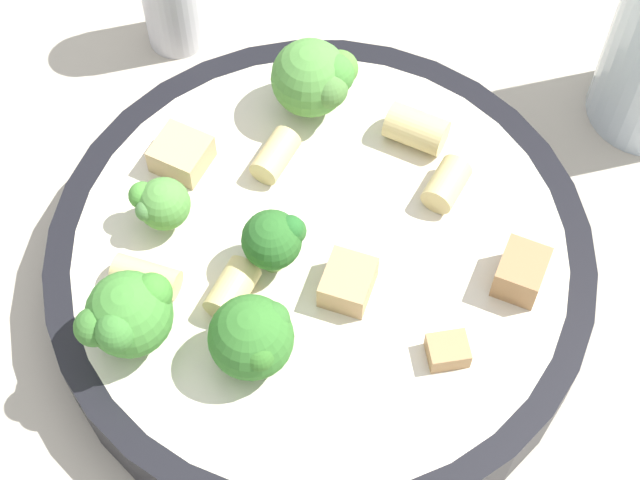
{
  "coord_description": "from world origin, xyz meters",
  "views": [
    {
      "loc": [
        -0.07,
        -0.23,
        0.46
      ],
      "look_at": [
        0.0,
        0.0,
        0.04
      ],
      "focal_mm": 60.0,
      "sensor_mm": 36.0,
      "label": 1
    }
  ],
  "objects": [
    {
      "name": "broccoli_floret_1",
      "position": [
        -0.06,
        0.04,
        0.05
      ],
      "size": [
        0.03,
        0.02,
        0.03
      ],
      "color": "#84AD60",
      "rests_on": "pasta_bowl"
    },
    {
      "name": "rigatoni_4",
      "position": [
        -0.04,
        -0.01,
        0.04
      ],
      "size": [
        0.03,
        0.03,
        0.02
      ],
      "primitive_type": "cylinder",
      "rotation": [
        1.57,
        0.0,
        2.39
      ],
      "color": "#E0C67F",
      "rests_on": "pasta_bowl"
    },
    {
      "name": "ground_plane",
      "position": [
        0.0,
        0.0,
        0.0
      ],
      "size": [
        2.0,
        2.0,
        0.0
      ],
      "primitive_type": "plane",
      "color": "#BCB29E"
    },
    {
      "name": "chicken_chunk_3",
      "position": [
        0.04,
        -0.07,
        0.04
      ],
      "size": [
        0.02,
        0.02,
        0.01
      ],
      "primitive_type": "cube",
      "rotation": [
        0.0,
        0.0,
        3.01
      ],
      "color": "tan",
      "rests_on": "pasta_bowl"
    },
    {
      "name": "broccoli_floret_3",
      "position": [
        0.02,
        0.08,
        0.06
      ],
      "size": [
        0.04,
        0.04,
        0.04
      ],
      "color": "#84AD60",
      "rests_on": "pasta_bowl"
    },
    {
      "name": "rigatoni_1",
      "position": [
        0.07,
        0.01,
        0.04
      ],
      "size": [
        0.03,
        0.03,
        0.02
      ],
      "primitive_type": "cylinder",
      "rotation": [
        1.57,
        0.0,
        2.34
      ],
      "color": "#E0C67F",
      "rests_on": "pasta_bowl"
    },
    {
      "name": "rigatoni_0",
      "position": [
        -0.08,
        0.01,
        0.04
      ],
      "size": [
        0.03,
        0.03,
        0.01
      ],
      "primitive_type": "cylinder",
      "rotation": [
        1.57,
        0.0,
        0.96
      ],
      "color": "#E0C67F",
      "rests_on": "pasta_bowl"
    },
    {
      "name": "chicken_chunk_2",
      "position": [
        -0.05,
        0.07,
        0.04
      ],
      "size": [
        0.03,
        0.03,
        0.01
      ],
      "primitive_type": "cube",
      "rotation": [
        0.0,
        0.0,
        2.38
      ],
      "color": "tan",
      "rests_on": "pasta_bowl"
    },
    {
      "name": "broccoli_floret_4",
      "position": [
        -0.02,
        -0.0,
        0.05
      ],
      "size": [
        0.03,
        0.03,
        0.03
      ],
      "color": "#84AD60",
      "rests_on": "pasta_bowl"
    },
    {
      "name": "broccoli_floret_2",
      "position": [
        -0.09,
        -0.02,
        0.06
      ],
      "size": [
        0.04,
        0.04,
        0.04
      ],
      "color": "#93B766",
      "rests_on": "pasta_bowl"
    },
    {
      "name": "chicken_chunk_0",
      "position": [
        0.01,
        -0.02,
        0.04
      ],
      "size": [
        0.03,
        0.03,
        0.02
      ],
      "primitive_type": "cube",
      "rotation": [
        0.0,
        0.0,
        0.95
      ],
      "color": "tan",
      "rests_on": "pasta_bowl"
    },
    {
      "name": "rigatoni_3",
      "position": [
        0.06,
        0.05,
        0.04
      ],
      "size": [
        0.03,
        0.03,
        0.02
      ],
      "primitive_type": "cylinder",
      "rotation": [
        1.57,
        0.0,
        0.82
      ],
      "color": "#E0C67F",
      "rests_on": "pasta_bowl"
    },
    {
      "name": "broccoli_floret_0",
      "position": [
        -0.04,
        -0.04,
        0.05
      ],
      "size": [
        0.04,
        0.04,
        0.04
      ],
      "color": "#93B766",
      "rests_on": "pasta_bowl"
    },
    {
      "name": "pasta_bowl",
      "position": [
        0.0,
        0.0,
        0.02
      ],
      "size": [
        0.25,
        0.25,
        0.03
      ],
      "color": "black",
      "rests_on": "ground_plane"
    },
    {
      "name": "chicken_chunk_1",
      "position": [
        0.08,
        -0.04,
        0.04
      ],
      "size": [
        0.03,
        0.03,
        0.02
      ],
      "primitive_type": "cube",
      "rotation": [
        0.0,
        0.0,
        0.87
      ],
      "color": "#A87A4C",
      "rests_on": "pasta_bowl"
    },
    {
      "name": "rigatoni_2",
      "position": [
        -0.01,
        0.05,
        0.04
      ],
      "size": [
        0.03,
        0.03,
        0.01
      ],
      "primitive_type": "cylinder",
      "rotation": [
        1.57,
        0.0,
        2.36
      ],
      "color": "#E0C67F",
      "rests_on": "pasta_bowl"
    }
  ]
}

